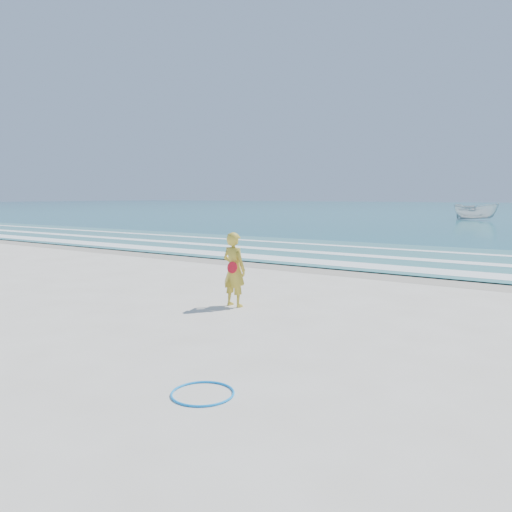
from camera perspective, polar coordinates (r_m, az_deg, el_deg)
The scene contains 9 objects.
ground at distance 10.65m, azimuth -13.75°, elevation -7.39°, with size 400.00×400.00×0.00m, color silver.
wet_sand at distance 17.87m, azimuth 8.01°, elevation -1.50°, with size 400.00×2.40×0.00m, color #B2A893.
shallow at distance 22.44m, azimuth 13.58°, elevation 0.19°, with size 400.00×10.00×0.01m, color #59B7AD.
foam_near at distance 19.03m, azimuth 9.72°, elevation -0.86°, with size 400.00×1.40×0.01m, color white.
foam_mid at distance 21.69m, azimuth 12.84°, elevation 0.01°, with size 400.00×0.90×0.01m, color white.
foam_far at distance 24.79m, azimuth 15.58°, elevation 0.77°, with size 400.00×0.60×0.01m, color white.
hoop at distance 6.82m, azimuth -6.12°, elevation -15.34°, with size 0.84×0.84×0.03m, color #0E96FF.
boat at distance 57.54m, azimuth 23.82°, elevation 4.68°, with size 1.77×4.70×1.82m, color silver.
woman at distance 11.70m, azimuth -2.52°, elevation -1.54°, with size 0.68×0.48×1.75m.
Camera 1 is at (7.66, -6.94, 2.59)m, focal length 35.00 mm.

